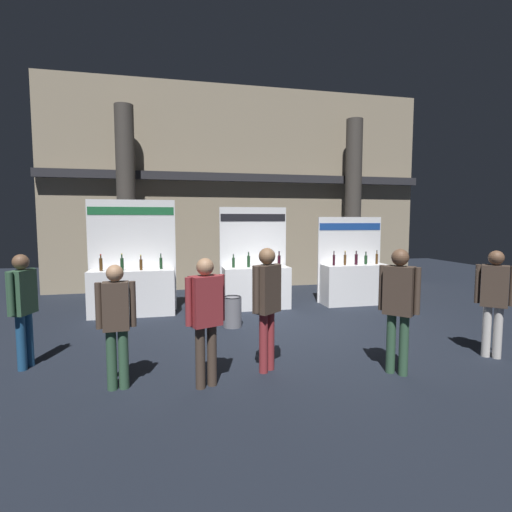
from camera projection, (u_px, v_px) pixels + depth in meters
name	position (u px, v px, depth m)	size (l,w,h in m)	color
ground_plane	(289.00, 328.00, 7.73)	(24.00, 24.00, 0.00)	black
hall_colonnade	(243.00, 190.00, 12.15)	(11.78, 1.18, 6.23)	gray
exhibitor_booth_0	(132.00, 287.00, 8.77)	(1.94, 0.66, 2.60)	white
exhibitor_booth_1	(256.00, 283.00, 9.44)	(1.67, 0.66, 2.45)	white
exhibitor_booth_2	(354.00, 281.00, 9.94)	(1.75, 0.66, 2.21)	white
trash_bin	(232.00, 312.00, 7.78)	(0.37, 0.37, 0.62)	slate
visitor_0	(23.00, 302.00, 5.54)	(0.31, 0.52, 1.65)	navy
visitor_1	(116.00, 318.00, 4.85)	(0.48, 0.22, 1.58)	#33563D
visitor_2	(267.00, 298.00, 5.43)	(0.45, 0.41, 1.75)	maroon
visitor_3	(206.00, 311.00, 4.91)	(0.51, 0.36, 1.66)	#47382D
visitor_4	(399.00, 300.00, 5.32)	(0.42, 0.44, 1.74)	#33563D
visitor_5	(494.00, 295.00, 5.98)	(0.41, 0.41, 1.67)	silver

